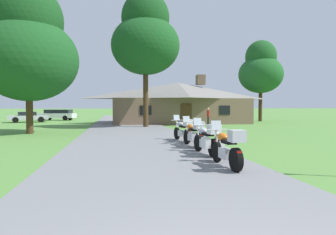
{
  "coord_description": "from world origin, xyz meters",
  "views": [
    {
      "loc": [
        -1.05,
        -2.08,
        1.8
      ],
      "look_at": [
        2.66,
        19.12,
        1.01
      ],
      "focal_mm": 31.97,
      "sensor_mm": 36.0,
      "label": 1
    }
  ],
  "objects": [
    {
      "name": "tree_by_lodge_front",
      "position": [
        1.49,
        23.54,
        7.67
      ],
      "size": [
        5.83,
        5.83,
        11.51
      ],
      "color": "#422D19",
      "rests_on": "ground"
    },
    {
      "name": "tree_left_near",
      "position": [
        -6.65,
        18.89,
        5.63
      ],
      "size": [
        6.39,
        6.39,
        9.81
      ],
      "color": "#422D19",
      "rests_on": "ground"
    },
    {
      "name": "bystander_red_shirt_near_lodge",
      "position": [
        7.48,
        24.79,
        0.93
      ],
      "size": [
        0.35,
        0.51,
        1.67
      ],
      "rotation": [
        0.0,
        0.0,
        1.15
      ],
      "color": "black",
      "rests_on": "ground"
    },
    {
      "name": "asphalt_driveway",
      "position": [
        0.0,
        18.0,
        0.03
      ],
      "size": [
        6.4,
        80.0,
        0.06
      ],
      "primitive_type": "cube",
      "color": "slate",
      "rests_on": "ground"
    },
    {
      "name": "parked_white_suv_far_left",
      "position": [
        -8.59,
        39.04,
        0.78
      ],
      "size": [
        4.89,
        2.81,
        1.4
      ],
      "rotation": [
        0.0,
        0.0,
        1.35
      ],
      "color": "silver",
      "rests_on": "ground"
    },
    {
      "name": "motorcycle_silver_second_in_row",
      "position": [
        2.21,
        8.2,
        0.61
      ],
      "size": [
        0.85,
        2.08,
        1.3
      ],
      "rotation": [
        0.0,
        0.0,
        0.1
      ],
      "color": "black",
      "rests_on": "asphalt_driveway"
    },
    {
      "name": "tree_right_of_lodge",
      "position": [
        16.38,
        31.97,
        6.33
      ],
      "size": [
        5.33,
        5.33,
        9.83
      ],
      "color": "#422D19",
      "rests_on": "ground"
    },
    {
      "name": "parked_silver_sedan_far_left",
      "position": [
        -10.95,
        34.29,
        0.64
      ],
      "size": [
        4.55,
        2.98,
        1.2
      ],
      "rotation": [
        0.0,
        0.0,
        1.87
      ],
      "color": "#ADAFB7",
      "rests_on": "ground"
    },
    {
      "name": "motorcycle_silver_farthest_in_row",
      "position": [
        2.28,
        12.53,
        0.62
      ],
      "size": [
        0.79,
        2.07,
        1.3
      ],
      "rotation": [
        0.0,
        0.0,
        0.16
      ],
      "color": "black",
      "rests_on": "asphalt_driveway"
    },
    {
      "name": "motorcycle_orange_nearest_to_camera",
      "position": [
        2.09,
        5.98,
        0.62
      ],
      "size": [
        0.66,
        2.08,
        1.3
      ],
      "rotation": [
        0.0,
        0.0,
        0.02
      ],
      "color": "black",
      "rests_on": "asphalt_driveway"
    },
    {
      "name": "motorcycle_orange_third_in_row",
      "position": [
        2.29,
        10.39,
        0.61
      ],
      "size": [
        0.86,
        2.08,
        1.3
      ],
      "rotation": [
        0.0,
        0.0,
        0.11
      ],
      "color": "black",
      "rests_on": "asphalt_driveway"
    },
    {
      "name": "ground_plane",
      "position": [
        0.0,
        20.0,
        0.0
      ],
      "size": [
        500.0,
        500.0,
        0.0
      ],
      "primitive_type": "plane",
      "color": "#56893D"
    },
    {
      "name": "stone_lodge",
      "position": [
        5.74,
        30.16,
        2.28
      ],
      "size": [
        14.99,
        7.99,
        5.32
      ],
      "color": "brown",
      "rests_on": "ground"
    }
  ]
}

